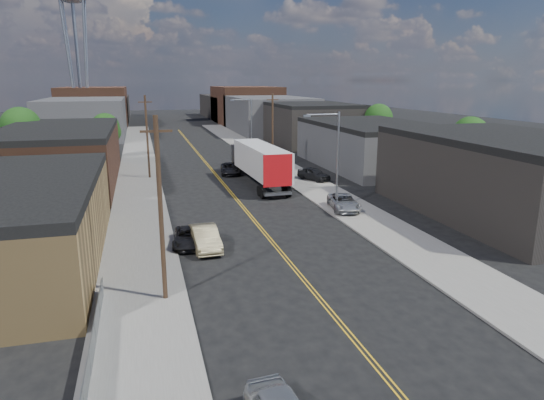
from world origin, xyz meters
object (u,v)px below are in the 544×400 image
car_left_c (188,237)px  car_ahead_truck (230,169)px  car_right_lot_a (344,202)px  semi_truck (257,161)px  car_right_lot_c (314,174)px  car_left_b (205,238)px

car_left_c → car_ahead_truck: size_ratio=0.89×
car_right_lot_a → car_left_c: bearing=-148.1°
car_ahead_truck → car_right_lot_a: bearing=-63.9°
car_left_c → car_ahead_truck: car_ahead_truck is taller
semi_truck → car_right_lot_c: semi_truck is taller
car_left_b → car_ahead_truck: 28.31m
car_left_c → car_right_lot_a: car_right_lot_a is taller
car_ahead_truck → car_right_lot_c: bearing=-30.6°
car_right_lot_a → car_right_lot_c: car_right_lot_c is taller
car_right_lot_a → car_right_lot_c: bearing=91.8°
car_ahead_truck → car_left_c: bearing=-98.8°
semi_truck → car_ahead_truck: bearing=106.6°
car_left_c → car_left_b: bearing=-35.8°
semi_truck → car_left_c: 22.73m
car_left_b → car_right_lot_a: size_ratio=0.98×
car_left_c → car_right_lot_a: 15.81m
car_left_b → car_right_lot_a: car_left_b is taller
car_right_lot_a → semi_truck: bearing=118.0°
car_right_lot_c → car_right_lot_a: bearing=-123.0°
semi_truck → car_left_b: size_ratio=3.56×
car_right_lot_a → car_right_lot_c: 13.74m
car_left_b → car_ahead_truck: (6.86, 27.47, -0.10)m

